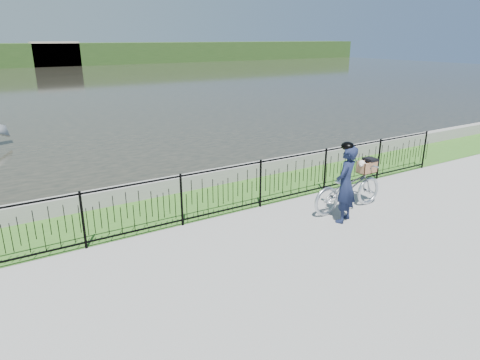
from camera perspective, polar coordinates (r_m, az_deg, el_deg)
ground at (r=8.44m, az=3.19°, el=-8.38°), size 120.00×120.00×0.00m
grass_strip at (r=10.49m, az=-4.92°, el=-2.86°), size 60.00×2.00×0.01m
water at (r=39.58m, az=-25.72°, el=11.23°), size 120.00×120.00×0.00m
quay_wall at (r=11.27m, az=-7.26°, el=-0.33°), size 60.00×0.30×0.40m
fence at (r=9.46m, az=-2.27°, el=-1.53°), size 14.00×0.06×1.15m
far_treeline at (r=66.34m, az=-28.85°, el=14.35°), size 120.00×6.00×3.00m
far_building_right at (r=65.51m, az=-23.41°, el=15.16°), size 6.00×3.00×3.20m
bicycle_rig at (r=10.11m, az=14.26°, el=-1.00°), size 2.00×0.70×1.16m
cyclist at (r=9.34m, az=13.92°, el=-0.41°), size 0.73×0.62×1.76m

